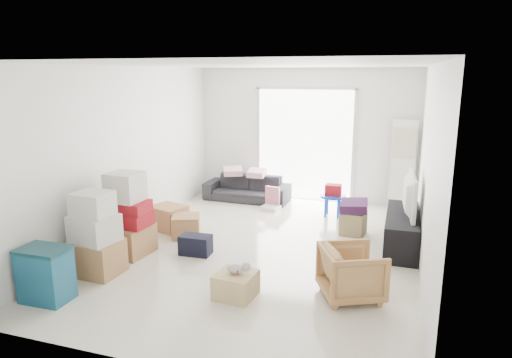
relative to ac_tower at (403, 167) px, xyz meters
The scene contains 21 objects.
room_shell 3.32m from the ac_tower, 126.35° to the right, with size 4.98×6.48×3.18m.
sliding_door 2.01m from the ac_tower, behind, with size 2.10×0.04×2.33m.
ac_tower is the anchor object (origin of this frame).
tv_console 2.01m from the ac_tower, 88.50° to the right, with size 0.47×1.58×0.53m, color black.
television 1.93m from the ac_tower, 88.50° to the right, with size 1.06×0.61×0.14m, color black.
sofa 3.09m from the ac_tower, behind, with size 1.75×0.51×0.68m, color #29292E.
pillow_left 3.36m from the ac_tower, behind, with size 0.38×0.30×0.12m, color #ECACC6.
pillow_right 2.84m from the ac_tower, behind, with size 0.31×0.25×0.11m, color #ECACC6.
armchair 3.85m from the ac_tower, 97.40° to the right, with size 0.67×0.63×0.69m, color #AC814C.
storage_bins 6.29m from the ac_tower, 127.93° to the right, with size 0.57×0.40×0.65m.
box_stack_a 5.60m from the ac_tower, 132.13° to the right, with size 0.63×0.55×1.11m.
box_stack_b 5.08m from the ac_tower, 137.69° to the right, with size 0.68×0.65×1.22m.
box_stack_c 4.41m from the ac_tower, 148.55° to the right, with size 0.67×0.61×0.40m.
loose_box 4.19m from the ac_tower, 142.24° to the right, with size 0.43×0.43×0.36m, color #9E7347.
duffel_bag 4.27m from the ac_tower, 131.74° to the right, with size 0.45×0.27×0.29m, color black.
ottoman 1.85m from the ac_tower, 114.41° to the right, with size 0.38×0.38×0.38m, color #937F55.
blanket 1.77m from the ac_tower, 114.41° to the right, with size 0.42×0.42×0.14m, color #3F1A41.
kids_table 1.44m from the ac_tower, 149.77° to the right, with size 0.47×0.47×0.60m.
toy_walker 2.57m from the ac_tower, 165.27° to the right, with size 0.38×0.35×0.44m.
wood_crate 4.60m from the ac_tower, 113.19° to the right, with size 0.44×0.44×0.30m, color tan.
plush_bunny 4.56m from the ac_tower, 112.87° to the right, with size 0.28×0.16×0.14m.
Camera 1 is at (1.92, -6.18, 2.59)m, focal length 32.00 mm.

